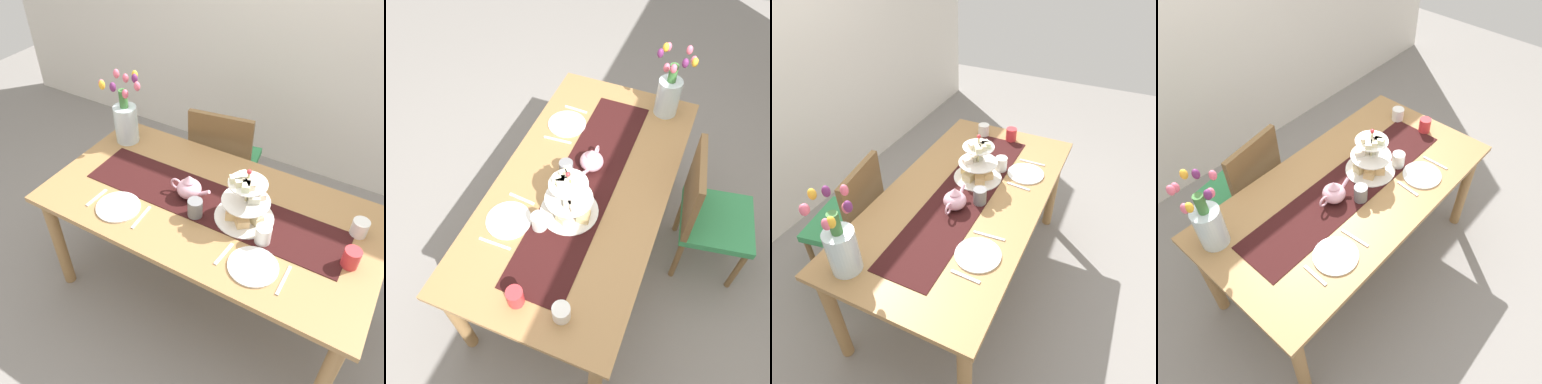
# 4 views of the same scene
# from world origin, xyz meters

# --- Properties ---
(ground_plane) EXTENTS (8.00, 8.00, 0.00)m
(ground_plane) POSITION_xyz_m (0.00, 0.00, 0.00)
(ground_plane) COLOR gray
(room_wall_rear) EXTENTS (6.00, 0.08, 2.60)m
(room_wall_rear) POSITION_xyz_m (0.00, 1.55, 1.30)
(room_wall_rear) COLOR silver
(room_wall_rear) RESTS_ON ground_plane
(dining_table) EXTENTS (1.75, 0.91, 0.74)m
(dining_table) POSITION_xyz_m (0.00, 0.00, 0.64)
(dining_table) COLOR #A37747
(dining_table) RESTS_ON ground_plane
(chair_left) EXTENTS (0.48, 0.48, 0.91)m
(chair_left) POSITION_xyz_m (-0.26, 0.68, 0.50)
(chair_left) COLOR brown
(chair_left) RESTS_ON ground_plane
(table_runner) EXTENTS (1.41, 0.32, 0.00)m
(table_runner) POSITION_xyz_m (0.00, 0.01, 0.74)
(table_runner) COLOR black
(table_runner) RESTS_ON dining_table
(tiered_cake_stand) EXTENTS (0.30, 0.30, 0.30)m
(tiered_cake_stand) POSITION_xyz_m (0.19, 0.00, 0.84)
(tiered_cake_stand) COLOR beige
(tiered_cake_stand) RESTS_ON table_runner
(teapot) EXTENTS (0.24, 0.13, 0.14)m
(teapot) POSITION_xyz_m (-0.13, 0.00, 0.80)
(teapot) COLOR #E5A8BC
(teapot) RESTS_ON table_runner
(tulip_vase) EXTENTS (0.23, 0.23, 0.43)m
(tulip_vase) POSITION_xyz_m (-0.73, 0.26, 0.90)
(tulip_vase) COLOR silver
(tulip_vase) RESTS_ON dining_table
(cream_jug) EXTENTS (0.08, 0.08, 0.08)m
(cream_jug) POSITION_xyz_m (0.71, 0.18, 0.78)
(cream_jug) COLOR white
(cream_jug) RESTS_ON dining_table
(dinner_plate_left) EXTENTS (0.23, 0.23, 0.01)m
(dinner_plate_left) POSITION_xyz_m (-0.40, -0.26, 0.75)
(dinner_plate_left) COLOR white
(dinner_plate_left) RESTS_ON dining_table
(fork_left) EXTENTS (0.02, 0.15, 0.01)m
(fork_left) POSITION_xyz_m (-0.54, -0.26, 0.74)
(fork_left) COLOR silver
(fork_left) RESTS_ON dining_table
(knife_left) EXTENTS (0.03, 0.17, 0.01)m
(knife_left) POSITION_xyz_m (-0.25, -0.26, 0.74)
(knife_left) COLOR silver
(knife_left) RESTS_ON dining_table
(dinner_plate_right) EXTENTS (0.23, 0.23, 0.01)m
(dinner_plate_right) POSITION_xyz_m (0.36, -0.26, 0.75)
(dinner_plate_right) COLOR white
(dinner_plate_right) RESTS_ON dining_table
(fork_right) EXTENTS (0.03, 0.15, 0.01)m
(fork_right) POSITION_xyz_m (0.22, -0.26, 0.74)
(fork_right) COLOR silver
(fork_right) RESTS_ON dining_table
(knife_right) EXTENTS (0.02, 0.17, 0.01)m
(knife_right) POSITION_xyz_m (0.51, -0.26, 0.74)
(knife_right) COLOR silver
(knife_right) RESTS_ON dining_table
(mug_grey) EXTENTS (0.08, 0.08, 0.09)m
(mug_grey) POSITION_xyz_m (-0.03, -0.11, 0.79)
(mug_grey) COLOR slate
(mug_grey) RESTS_ON table_runner
(mug_white_text) EXTENTS (0.08, 0.08, 0.09)m
(mug_white_text) POSITION_xyz_m (0.34, -0.10, 0.79)
(mug_white_text) COLOR white
(mug_white_text) RESTS_ON dining_table
(mug_orange) EXTENTS (0.08, 0.08, 0.09)m
(mug_orange) POSITION_xyz_m (0.73, -0.03, 0.79)
(mug_orange) COLOR red
(mug_orange) RESTS_ON dining_table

